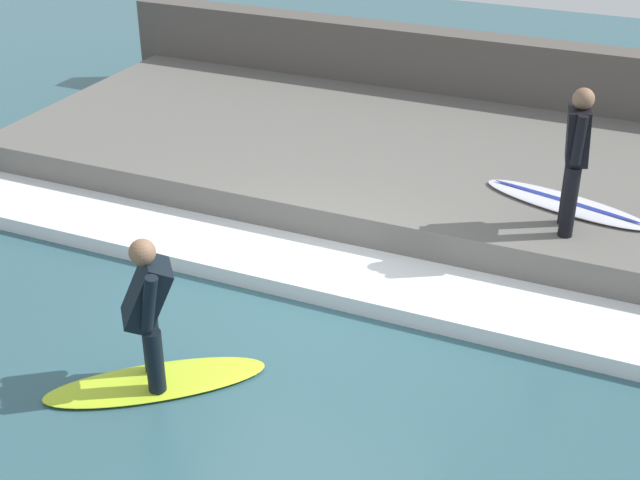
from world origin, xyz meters
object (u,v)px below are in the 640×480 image
at_px(surfboard_riding, 156,382).
at_px(surfer_riding, 148,305).
at_px(surfer_waiting_near, 576,153).
at_px(surfboard_waiting_near, 566,204).

relative_size(surfboard_riding, surfer_riding, 1.34).
bearing_deg(surfer_riding, surfboard_riding, 0.00).
bearing_deg(surfer_waiting_near, surfboard_waiting_near, 9.03).
xyz_separation_m(surfboard_riding, surfboard_waiting_near, (4.15, -2.90, 0.54)).
height_order(surfer_waiting_near, surfboard_waiting_near, surfer_waiting_near).
distance_m(surfer_waiting_near, surfboard_waiting_near, 1.06).
relative_size(surfer_riding, surfboard_waiting_near, 0.70).
height_order(surfer_riding, surfer_waiting_near, surfer_waiting_near).
xyz_separation_m(surfboard_riding, surfer_waiting_near, (3.56, -3.00, 1.42)).
relative_size(surfboard_riding, surfer_waiting_near, 1.21).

